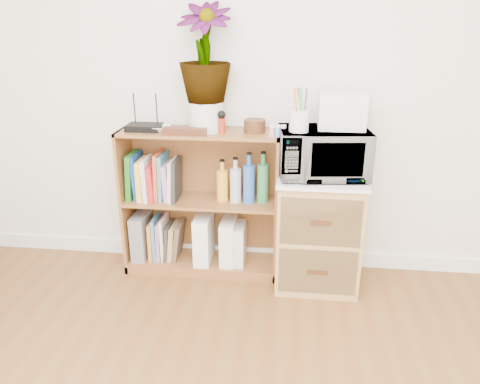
# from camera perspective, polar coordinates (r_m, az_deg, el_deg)

# --- Properties ---
(skirting_board) EXTENTS (4.00, 0.02, 0.10)m
(skirting_board) POSITION_cam_1_polar(r_m,az_deg,el_deg) (3.30, 1.98, -7.54)
(skirting_board) COLOR white
(skirting_board) RESTS_ON ground
(bookshelf) EXTENTS (1.00, 0.30, 0.95)m
(bookshelf) POSITION_cam_1_polar(r_m,az_deg,el_deg) (3.03, -4.75, -1.34)
(bookshelf) COLOR brown
(bookshelf) RESTS_ON ground
(wicker_unit) EXTENTS (0.50, 0.45, 0.70)m
(wicker_unit) POSITION_cam_1_polar(r_m,az_deg,el_deg) (2.97, 9.44, -4.75)
(wicker_unit) COLOR #9E7542
(wicker_unit) RESTS_ON ground
(microwave) EXTENTS (0.55, 0.40, 0.28)m
(microwave) POSITION_cam_1_polar(r_m,az_deg,el_deg) (2.78, 10.07, 4.71)
(microwave) COLOR silver
(microwave) RESTS_ON wicker_unit
(pen_cup) EXTENTS (0.11, 0.11, 0.12)m
(pen_cup) POSITION_cam_1_polar(r_m,az_deg,el_deg) (2.66, 7.22, 8.60)
(pen_cup) COLOR white
(pen_cup) RESTS_ON microwave
(small_appliance) EXTENTS (0.26, 0.22, 0.21)m
(small_appliance) POSITION_cam_1_polar(r_m,az_deg,el_deg) (2.78, 12.29, 9.75)
(small_appliance) COLOR silver
(small_appliance) RESTS_ON microwave
(router) EXTENTS (0.21, 0.14, 0.04)m
(router) POSITION_cam_1_polar(r_m,az_deg,el_deg) (2.95, -11.60, 7.74)
(router) COLOR black
(router) RESTS_ON bookshelf
(white_bowl) EXTENTS (0.13, 0.13, 0.03)m
(white_bowl) POSITION_cam_1_polar(r_m,az_deg,el_deg) (2.91, -9.69, 7.63)
(white_bowl) COLOR white
(white_bowl) RESTS_ON bookshelf
(plant_pot) EXTENTS (0.21, 0.21, 0.18)m
(plant_pot) POSITION_cam_1_polar(r_m,az_deg,el_deg) (2.88, -4.16, 9.21)
(plant_pot) COLOR silver
(plant_pot) RESTS_ON bookshelf
(potted_plant) EXTENTS (0.31, 0.31, 0.56)m
(potted_plant) POSITION_cam_1_polar(r_m,az_deg,el_deg) (2.83, -4.36, 16.56)
(potted_plant) COLOR #3B6D2B
(potted_plant) RESTS_ON plant_pot
(trinket_box) EXTENTS (0.26, 0.07, 0.04)m
(trinket_box) POSITION_cam_1_polar(r_m,az_deg,el_deg) (2.80, -6.76, 7.37)
(trinket_box) COLOR #381D0F
(trinket_box) RESTS_ON bookshelf
(kokeshi_doll) EXTENTS (0.04, 0.04, 0.09)m
(kokeshi_doll) POSITION_cam_1_polar(r_m,az_deg,el_deg) (2.81, -2.24, 8.06)
(kokeshi_doll) COLOR #9C2313
(kokeshi_doll) RESTS_ON bookshelf
(wooden_bowl) EXTENTS (0.13, 0.13, 0.08)m
(wooden_bowl) POSITION_cam_1_polar(r_m,az_deg,el_deg) (2.84, 1.80, 8.05)
(wooden_bowl) COLOR #3B1D10
(wooden_bowl) RESTS_ON bookshelf
(paint_jars) EXTENTS (0.11, 0.04, 0.05)m
(paint_jars) POSITION_cam_1_polar(r_m,az_deg,el_deg) (2.74, 4.61, 7.25)
(paint_jars) COLOR pink
(paint_jars) RESTS_ON bookshelf
(file_box) EXTENTS (0.09, 0.24, 0.31)m
(file_box) POSITION_cam_1_polar(r_m,az_deg,el_deg) (3.24, -11.88, -5.12)
(file_box) COLOR slate
(file_box) RESTS_ON bookshelf
(magazine_holder_left) EXTENTS (0.10, 0.26, 0.32)m
(magazine_holder_left) POSITION_cam_1_polar(r_m,az_deg,el_deg) (3.12, -4.43, -5.58)
(magazine_holder_left) COLOR white
(magazine_holder_left) RESTS_ON bookshelf
(magazine_holder_mid) EXTENTS (0.09, 0.24, 0.30)m
(magazine_holder_mid) POSITION_cam_1_polar(r_m,az_deg,el_deg) (3.10, -1.40, -5.94)
(magazine_holder_mid) COLOR silver
(magazine_holder_mid) RESTS_ON bookshelf
(magazine_holder_right) EXTENTS (0.08, 0.21, 0.27)m
(magazine_holder_right) POSITION_cam_1_polar(r_m,az_deg,el_deg) (3.10, -0.16, -6.27)
(magazine_holder_right) COLOR silver
(magazine_holder_right) RESTS_ON bookshelf
(cookbooks) EXTENTS (0.33, 0.20, 0.30)m
(cookbooks) POSITION_cam_1_polar(r_m,az_deg,el_deg) (3.05, -10.45, 1.73)
(cookbooks) COLOR #1C671B
(cookbooks) RESTS_ON bookshelf
(liquor_bottles) EXTENTS (0.49, 0.07, 0.32)m
(liquor_bottles) POSITION_cam_1_polar(r_m,az_deg,el_deg) (2.93, 1.76, 1.41)
(liquor_bottles) COLOR gold
(liquor_bottles) RESTS_ON bookshelf
(lower_books) EXTENTS (0.22, 0.19, 0.29)m
(lower_books) POSITION_cam_1_polar(r_m,az_deg,el_deg) (3.20, -9.02, -5.67)
(lower_books) COLOR orange
(lower_books) RESTS_ON bookshelf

